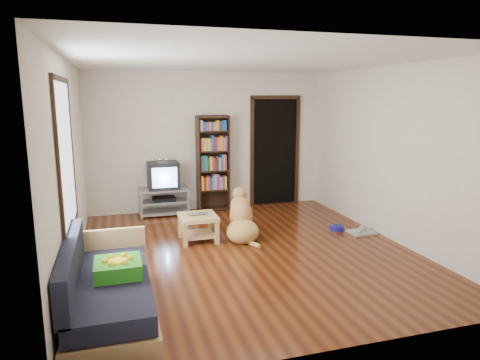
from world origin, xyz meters
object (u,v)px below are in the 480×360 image
object	(u,v)px
laptop	(198,215)
crt_tv	(163,175)
green_cushion	(118,268)
bookshelf	(213,158)
dog_bowl	(337,228)
sofa	(106,293)
grey_rag	(362,232)
tv_stand	(164,200)
coffee_table	(198,223)
dog	(242,220)

from	to	relation	value
laptop	crt_tv	bearing A→B (deg)	100.88
green_cushion	bookshelf	distance (m)	4.13
dog_bowl	crt_tv	xyz separation A→B (m)	(-2.59, 1.77, 0.70)
dog_bowl	sofa	world-z (taller)	sofa
laptop	bookshelf	world-z (taller)	bookshelf
green_cushion	bookshelf	bearing A→B (deg)	63.87
grey_rag	tv_stand	bearing A→B (deg)	145.38
green_cushion	coffee_table	world-z (taller)	green_cushion
green_cushion	coffee_table	distance (m)	2.32
laptop	tv_stand	bearing A→B (deg)	101.03
crt_tv	coffee_table	bearing A→B (deg)	-78.75
green_cushion	dog	xyz separation A→B (m)	(1.83, 1.91, -0.21)
laptop	dog_bowl	size ratio (longest dim) A/B	1.37
bookshelf	dog	world-z (taller)	bookshelf
bookshelf	sofa	bearing A→B (deg)	-117.32
green_cushion	grey_rag	world-z (taller)	green_cushion
green_cushion	dog	bearing A→B (deg)	46.00
green_cushion	grey_rag	size ratio (longest dim) A/B	1.11
tv_stand	bookshelf	size ratio (longest dim) A/B	0.50
grey_rag	crt_tv	bearing A→B (deg)	145.09
dog	green_cushion	bearing A→B (deg)	-133.89
laptop	sofa	size ratio (longest dim) A/B	0.17
sofa	coffee_table	world-z (taller)	sofa
green_cushion	laptop	distance (m)	2.28
dog_bowl	sofa	bearing A→B (deg)	-152.15
bookshelf	dog	bearing A→B (deg)	-88.93
laptop	tv_stand	xyz separation A→B (m)	(-0.32, 1.64, -0.14)
green_cushion	laptop	size ratio (longest dim) A/B	1.48
dog_bowl	tv_stand	size ratio (longest dim) A/B	0.24
bookshelf	sofa	size ratio (longest dim) A/B	1.00
coffee_table	dog	bearing A→B (deg)	-6.80
laptop	coffee_table	xyz separation A→B (m)	(0.00, 0.03, -0.13)
grey_rag	green_cushion	bearing A→B (deg)	-156.90
crt_tv	dog	size ratio (longest dim) A/B	0.60
grey_rag	bookshelf	xyz separation A→B (m)	(-1.94, 2.09, 0.99)
laptop	crt_tv	size ratio (longest dim) A/B	0.52
coffee_table	laptop	bearing A→B (deg)	-90.00
sofa	coffee_table	distance (m)	2.40
dog	grey_rag	bearing A→B (deg)	-9.19
crt_tv	sofa	distance (m)	3.81
dog	bookshelf	bearing A→B (deg)	91.07
dog_bowl	coffee_table	size ratio (longest dim) A/B	0.40
dog_bowl	grey_rag	world-z (taller)	dog_bowl
coffee_table	dog	distance (m)	0.66
sofa	dog_bowl	bearing A→B (deg)	27.85
tv_stand	laptop	bearing A→B (deg)	-78.80
tv_stand	sofa	world-z (taller)	sofa
tv_stand	dog	bearing A→B (deg)	-59.78
crt_tv	sofa	bearing A→B (deg)	-104.93
green_cushion	dog	size ratio (longest dim) A/B	0.46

